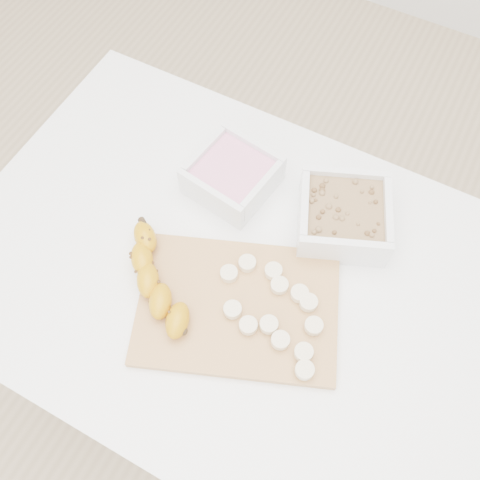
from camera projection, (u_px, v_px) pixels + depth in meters
The scene contains 7 objects.
ground at pixel (235, 373), 1.61m from camera, with size 3.50×3.50×0.00m, color #C6AD89.
table at pixel (233, 290), 1.03m from camera, with size 1.00×0.70×0.75m.
bowl_yogurt at pixel (232, 175), 1.00m from camera, with size 0.16×0.16×0.07m.
bowl_granola at pixel (344, 216), 0.95m from camera, with size 0.21×0.21×0.07m.
cutting_board at pixel (238, 307), 0.91m from camera, with size 0.34×0.24×0.01m, color tan.
banana at pixel (158, 281), 0.90m from camera, with size 0.06×0.22×0.04m, color #C48608, non-canonical shape.
banana_slices at pixel (276, 310), 0.89m from camera, with size 0.22×0.16×0.02m.
Camera 1 is at (0.20, -0.34, 1.61)m, focal length 40.00 mm.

